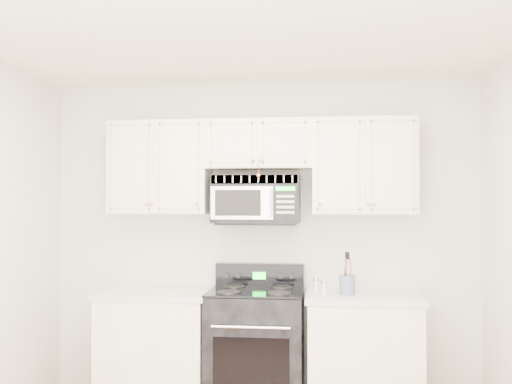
# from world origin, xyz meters

# --- Properties ---
(room) EXTENTS (3.51, 3.51, 2.61)m
(room) POSITION_xyz_m (0.00, 0.00, 1.30)
(room) COLOR brown
(room) RESTS_ON ground
(base_cabinet_left) EXTENTS (0.86, 0.65, 0.92)m
(base_cabinet_left) POSITION_xyz_m (-0.80, 1.44, 0.43)
(base_cabinet_left) COLOR white
(base_cabinet_left) RESTS_ON ground
(base_cabinet_right) EXTENTS (0.86, 0.65, 0.92)m
(base_cabinet_right) POSITION_xyz_m (0.80, 1.44, 0.43)
(base_cabinet_right) COLOR white
(base_cabinet_right) RESTS_ON ground
(range) EXTENTS (0.72, 0.66, 1.11)m
(range) POSITION_xyz_m (-0.02, 1.45, 0.48)
(range) COLOR black
(range) RESTS_ON ground
(upper_cabinets) EXTENTS (2.44, 0.37, 0.75)m
(upper_cabinets) POSITION_xyz_m (0.00, 1.58, 1.93)
(upper_cabinets) COLOR white
(upper_cabinets) RESTS_ON ground
(microwave) EXTENTS (0.69, 0.40, 0.38)m
(microwave) POSITION_xyz_m (-0.03, 1.57, 1.64)
(microwave) COLOR black
(microwave) RESTS_ON ground
(utensil_crock) EXTENTS (0.12, 0.12, 0.32)m
(utensil_crock) POSITION_xyz_m (0.68, 1.39, 1.00)
(utensil_crock) COLOR #4F596D
(utensil_crock) RESTS_ON base_cabinet_right
(shaker_salt) EXTENTS (0.05, 0.05, 0.11)m
(shaker_salt) POSITION_xyz_m (0.45, 1.44, 0.98)
(shaker_salt) COLOR silver
(shaker_salt) RESTS_ON base_cabinet_right
(shaker_pepper) EXTENTS (0.05, 0.05, 0.11)m
(shaker_pepper) POSITION_xyz_m (0.51, 1.29, 0.98)
(shaker_pepper) COLOR silver
(shaker_pepper) RESTS_ON base_cabinet_right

